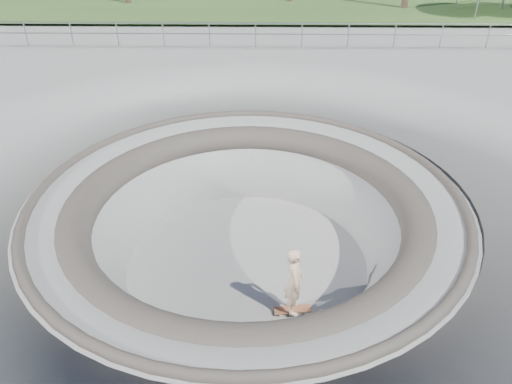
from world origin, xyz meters
TOP-DOWN VIEW (x-y plane):
  - ground at (0.00, 0.00)m, footprint 180.00×180.00m
  - skate_bowl at (0.00, 0.00)m, footprint 14.00×14.00m
  - distant_hills at (3.78, 57.17)m, footprint 103.20×45.00m
  - safety_railing at (0.00, 12.00)m, footprint 25.00×0.06m
  - skateboard at (1.07, -1.77)m, footprint 0.87×0.35m
  - skater at (1.07, -1.77)m, footprint 0.42×0.62m

SIDE VIEW (x-z plane):
  - distant_hills at x=3.78m, z-range -21.32..7.28m
  - skateboard at x=1.07m, z-range -1.87..-1.79m
  - skate_bowl at x=0.00m, z-range -3.88..0.22m
  - skater at x=1.07m, z-range -1.81..-0.13m
  - ground at x=0.00m, z-range 0.00..0.00m
  - safety_railing at x=0.00m, z-range 0.18..1.20m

